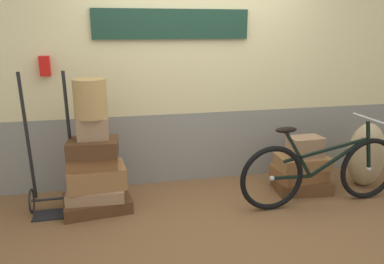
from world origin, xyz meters
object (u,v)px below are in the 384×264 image
(suitcase_5, at_px, (93,128))
(suitcase_4, at_px, (93,148))
(suitcase_9, at_px, (305,147))
(suitcase_1, at_px, (96,192))
(luggage_trolley, at_px, (53,178))
(suitcase_3, at_px, (93,161))
(wicker_basket, at_px, (90,98))
(suitcase_0, at_px, (97,203))
(suitcase_6, at_px, (301,184))
(suitcase_8, at_px, (302,162))
(suitcase_2, at_px, (96,176))
(suitcase_7, at_px, (299,173))
(bicycle, at_px, (322,171))
(burlap_sack, at_px, (366,155))

(suitcase_5, bearing_deg, suitcase_4, -116.67)
(suitcase_9, bearing_deg, suitcase_1, 177.09)
(luggage_trolley, bearing_deg, suitcase_3, -7.29)
(suitcase_3, bearing_deg, suitcase_4, -69.51)
(wicker_basket, bearing_deg, suitcase_1, 113.38)
(suitcase_0, xyz_separation_m, wicker_basket, (0.00, -0.01, 1.06))
(suitcase_5, xyz_separation_m, suitcase_6, (2.21, -0.01, -0.77))
(suitcase_4, xyz_separation_m, luggage_trolley, (-0.40, 0.08, -0.31))
(suitcase_0, xyz_separation_m, suitcase_5, (0.01, -0.02, 0.78))
(suitcase_8, distance_m, luggage_trolley, 2.62)
(suitcase_3, bearing_deg, suitcase_0, 46.51)
(suitcase_6, bearing_deg, luggage_trolley, -174.91)
(suitcase_3, height_order, suitcase_9, suitcase_9)
(suitcase_2, height_order, suitcase_3, suitcase_3)
(suitcase_2, bearing_deg, suitcase_5, -94.55)
(suitcase_3, xyz_separation_m, suitcase_8, (2.23, -0.00, -0.18))
(suitcase_0, distance_m, suitcase_2, 0.29)
(suitcase_3, distance_m, suitcase_8, 2.24)
(suitcase_0, height_order, suitcase_4, suitcase_4)
(suitcase_0, distance_m, suitcase_9, 2.27)
(suitcase_5, distance_m, suitcase_9, 2.25)
(suitcase_8, bearing_deg, suitcase_7, 166.91)
(suitcase_2, distance_m, suitcase_8, 2.21)
(suitcase_2, xyz_separation_m, suitcase_9, (2.22, -0.02, 0.16))
(bicycle, bearing_deg, suitcase_4, 171.52)
(suitcase_3, height_order, suitcase_6, suitcase_3)
(luggage_trolley, bearing_deg, suitcase_0, -5.66)
(suitcase_2, height_order, suitcase_5, suitcase_5)
(suitcase_0, distance_m, suitcase_4, 0.60)
(suitcase_1, distance_m, suitcase_4, 0.47)
(burlap_sack, bearing_deg, wicker_basket, 179.34)
(suitcase_3, relative_size, suitcase_4, 1.00)
(suitcase_2, xyz_separation_m, burlap_sack, (2.98, -0.05, 0.02))
(suitcase_7, distance_m, wicker_basket, 2.37)
(wicker_basket, xyz_separation_m, burlap_sack, (2.98, -0.03, -0.76))
(suitcase_1, bearing_deg, suitcase_7, 2.51)
(suitcase_0, height_order, bicycle, bicycle)
(suitcase_7, relative_size, luggage_trolley, 0.38)
(suitcase_6, relative_size, suitcase_7, 1.09)
(suitcase_4, relative_size, luggage_trolley, 0.34)
(suitcase_0, bearing_deg, suitcase_3, -142.58)
(suitcase_5, xyz_separation_m, luggage_trolley, (-0.41, 0.06, -0.49))
(suitcase_7, distance_m, suitcase_8, 0.14)
(luggage_trolley, xyz_separation_m, burlap_sack, (3.39, -0.09, 0.02))
(suitcase_3, height_order, suitcase_7, suitcase_3)
(suitcase_2, xyz_separation_m, bicycle, (2.23, -0.37, 0.01))
(suitcase_6, bearing_deg, suitcase_3, -173.87)
(suitcase_7, bearing_deg, suitcase_2, 173.33)
(suitcase_6, height_order, wicker_basket, wicker_basket)
(suitcase_0, relative_size, suitcase_8, 1.18)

